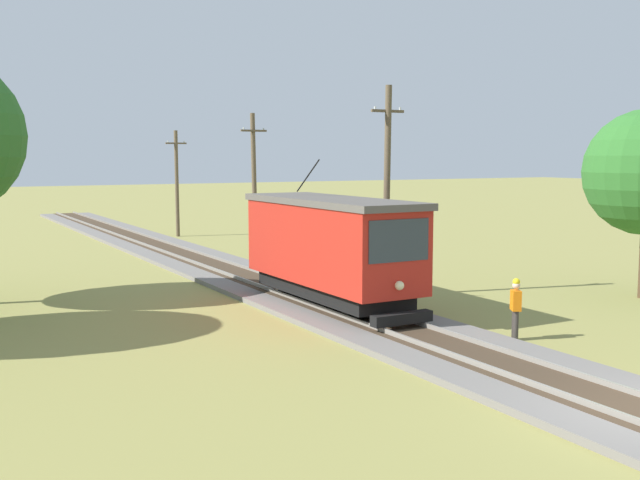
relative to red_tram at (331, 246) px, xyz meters
The scene contains 6 objects.
rail_left 12.71m from the red_tram, 93.30° to the right, with size 0.07×120.00×0.14m, color gray.
red_tram is the anchor object (origin of this frame).
utility_pole_near_tram 3.79m from the red_tram, 21.67° to the left, with size 1.40×0.36×7.79m.
utility_pole_mid 13.64m from the red_tram, 76.78° to the left, with size 1.40×0.54×7.39m.
utility_pole_far 25.70m from the red_tram, 83.07° to the left, with size 1.40×0.32×6.88m.
track_worker 6.82m from the red_tram, 68.43° to the right, with size 0.39×0.45×1.78m.
Camera 1 is at (-12.57, -9.30, 5.20)m, focal length 42.21 mm.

